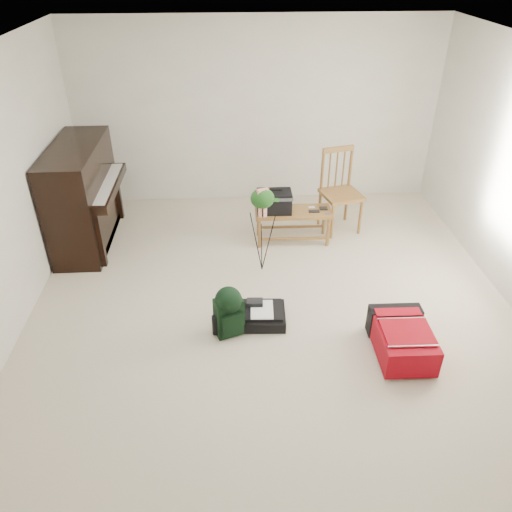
{
  "coord_description": "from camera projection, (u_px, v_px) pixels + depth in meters",
  "views": [
    {
      "loc": [
        -0.42,
        -4.03,
        3.26
      ],
      "look_at": [
        -0.15,
        0.35,
        0.47
      ],
      "focal_mm": 35.0,
      "sensor_mm": 36.0,
      "label": 1
    }
  ],
  "objects": [
    {
      "name": "piano",
      "position": [
        84.0,
        198.0,
        6.08
      ],
      "size": [
        0.71,
        1.5,
        1.25
      ],
      "color": "black",
      "rests_on": "floor"
    },
    {
      "name": "wall_back",
      "position": [
        257.0,
        113.0,
        6.81
      ],
      "size": [
        5.0,
        0.04,
        2.5
      ],
      "primitive_type": "cube",
      "color": "beige",
      "rests_on": "floor"
    },
    {
      "name": "bench",
      "position": [
        280.0,
        205.0,
        6.11
      ],
      "size": [
        0.95,
        0.39,
        0.73
      ],
      "rotation": [
        0.0,
        0.0,
        -0.01
      ],
      "color": "#9B6632",
      "rests_on": "floor"
    },
    {
      "name": "green_backpack",
      "position": [
        229.0,
        309.0,
        4.73
      ],
      "size": [
        0.31,
        0.28,
        0.53
      ],
      "rotation": [
        0.0,
        0.0,
        0.35
      ],
      "color": "black",
      "rests_on": "floor"
    },
    {
      "name": "dining_chair",
      "position": [
        341.0,
        192.0,
        6.41
      ],
      "size": [
        0.56,
        0.56,
        1.07
      ],
      "rotation": [
        0.0,
        0.0,
        0.25
      ],
      "color": "#9B6632",
      "rests_on": "floor"
    },
    {
      "name": "black_duffel",
      "position": [
        260.0,
        315.0,
        5.0
      ],
      "size": [
        0.52,
        0.43,
        0.21
      ],
      "rotation": [
        0.0,
        0.0,
        -0.05
      ],
      "color": "black",
      "rests_on": "floor"
    },
    {
      "name": "ceiling",
      "position": [
        279.0,
        57.0,
        3.82
      ],
      "size": [
        5.0,
        5.5,
        0.01
      ],
      "primitive_type": "cube",
      "color": "white",
      "rests_on": "wall_back"
    },
    {
      "name": "flower_stand",
      "position": [
        262.0,
        231.0,
        5.56
      ],
      "size": [
        0.43,
        0.43,
        1.06
      ],
      "rotation": [
        0.0,
        0.0,
        0.38
      ],
      "color": "black",
      "rests_on": "floor"
    },
    {
      "name": "floor",
      "position": [
        273.0,
        312.0,
        5.17
      ],
      "size": [
        5.0,
        5.5,
        0.01
      ],
      "primitive_type": "cube",
      "color": "beige",
      "rests_on": "ground"
    },
    {
      "name": "red_suitcase",
      "position": [
        400.0,
        335.0,
        4.62
      ],
      "size": [
        0.5,
        0.72,
        0.3
      ],
      "rotation": [
        0.0,
        0.0,
        -0.02
      ],
      "color": "#A00613",
      "rests_on": "floor"
    }
  ]
}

